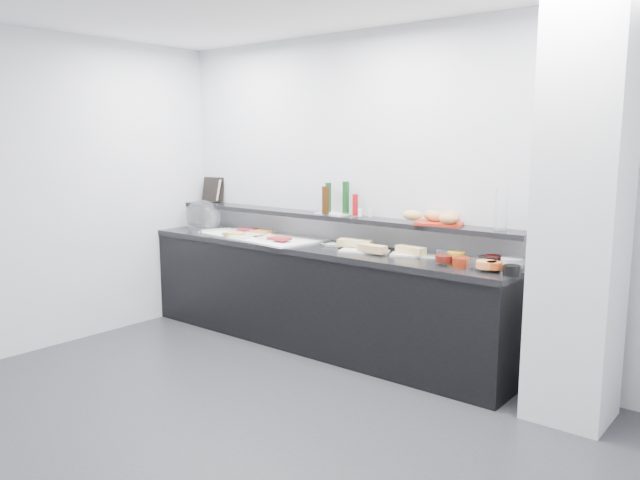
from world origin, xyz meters
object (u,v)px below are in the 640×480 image
Objects in this scene: sandwich_plate_mid at (364,251)px; framed_print at (213,190)px; carafe at (501,210)px; condiment_tray at (334,214)px; bread_tray at (439,223)px; cloche_base at (209,228)px.

framed_print is (-2.12, 0.28, 0.37)m from sandwich_plate_mid.
sandwich_plate_mid is at bearing -170.87° from carafe.
sandwich_plate_mid is 1.15m from carafe.
sandwich_plate_mid is at bearing -20.89° from condiment_tray.
carafe reaches higher than sandwich_plate_mid.
bread_tray is at bearing -1.11° from sandwich_plate_mid.
condiment_tray is (1.46, 0.17, 0.24)m from cloche_base.
cloche_base is at bearing -177.78° from carafe.
bread_tray is at bearing 2.99° from condiment_tray.
framed_print is at bearing 152.05° from cloche_base.
bread_tray is 0.53m from carafe.
cloche_base is 0.46m from framed_print.
carafe is at bearing -14.04° from framed_print.
sandwich_plate_mid is 1.32× the size of condiment_tray.
condiment_tray is at bearing -13.98° from framed_print.
cloche_base is 1.49m from condiment_tray.
framed_print is at bearing 178.01° from carafe.
carafe reaches higher than cloche_base.
framed_print is 0.74× the size of bread_tray.
framed_print reaches higher than condiment_tray.
bread_tray is (2.50, 0.15, 0.24)m from cloche_base.
carafe is (1.55, -0.06, 0.14)m from condiment_tray.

